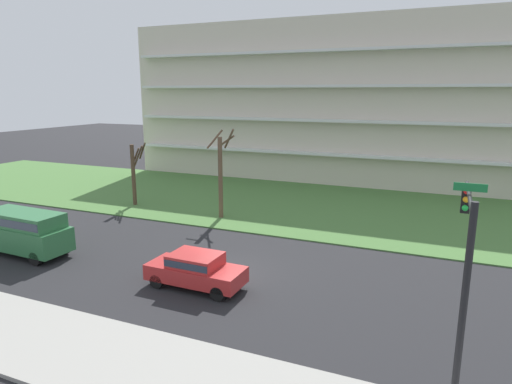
% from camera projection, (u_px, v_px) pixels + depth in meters
% --- Properties ---
extents(ground, '(160.00, 160.00, 0.00)m').
position_uv_depth(ground, '(228.00, 273.00, 21.58)').
color(ground, '#232326').
extents(sidewalk_curb_near, '(80.00, 4.00, 0.15)m').
position_uv_depth(sidewalk_curb_near, '(117.00, 361.00, 14.38)').
color(sidewalk_curb_near, '#99968E').
rests_on(sidewalk_curb_near, ground).
extents(grass_lawn_strip, '(80.00, 16.00, 0.08)m').
position_uv_depth(grass_lawn_strip, '(310.00, 206.00, 34.13)').
color(grass_lawn_strip, '#477238').
rests_on(grass_lawn_strip, ground).
extents(apartment_building, '(42.45, 13.83, 15.07)m').
position_uv_depth(apartment_building, '(352.00, 102.00, 45.45)').
color(apartment_building, beige).
rests_on(apartment_building, ground).
extents(tree_far_left, '(1.68, 1.33, 4.88)m').
position_uv_depth(tree_far_left, '(135.00, 171.00, 33.86)').
color(tree_far_left, '#4C3828').
rests_on(tree_far_left, ground).
extents(tree_left, '(1.94, 1.36, 6.18)m').
position_uv_depth(tree_left, '(221.00, 172.00, 30.26)').
color(tree_left, brown).
rests_on(tree_left, ground).
extents(sedan_red_near_left, '(4.43, 1.88, 1.57)m').
position_uv_depth(sedan_red_near_left, '(196.00, 269.00, 19.81)').
color(sedan_red_near_left, '#B22828').
rests_on(sedan_red_near_left, ground).
extents(van_green_center_left, '(5.27, 2.19, 2.36)m').
position_uv_depth(van_green_center_left, '(24.00, 230.00, 23.72)').
color(van_green_center_left, '#2D6B3D').
rests_on(van_green_center_left, ground).
extents(traffic_signal_mast, '(0.90, 4.71, 6.01)m').
position_uv_depth(traffic_signal_mast, '(465.00, 256.00, 12.39)').
color(traffic_signal_mast, black).
rests_on(traffic_signal_mast, ground).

